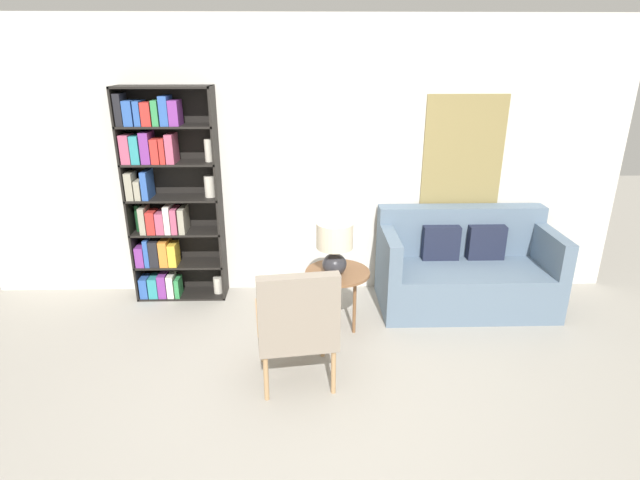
# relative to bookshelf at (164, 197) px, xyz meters

# --- Properties ---
(ground_plane) EXTENTS (14.00, 14.00, 0.00)m
(ground_plane) POSITION_rel_bookshelf_xyz_m (1.33, -1.84, -1.06)
(ground_plane) COLOR #9E998E
(wall_back) EXTENTS (6.40, 0.08, 2.70)m
(wall_back) POSITION_rel_bookshelf_xyz_m (1.35, 0.19, 0.30)
(wall_back) COLOR silver
(wall_back) RESTS_ON ground_plane
(bookshelf) EXTENTS (0.89, 0.30, 2.08)m
(bookshelf) POSITION_rel_bookshelf_xyz_m (0.00, 0.00, 0.00)
(bookshelf) COLOR black
(bookshelf) RESTS_ON ground_plane
(armchair) EXTENTS (0.64, 0.63, 0.96)m
(armchair) POSITION_rel_bookshelf_xyz_m (1.30, -1.53, -0.50)
(armchair) COLOR tan
(armchair) RESTS_ON ground_plane
(couch) EXTENTS (1.65, 0.83, 0.94)m
(couch) POSITION_rel_bookshelf_xyz_m (2.92, -0.24, -0.70)
(couch) COLOR slate
(couch) RESTS_ON ground_plane
(side_table) EXTENTS (0.57, 0.57, 0.56)m
(side_table) POSITION_rel_bookshelf_xyz_m (1.64, -0.70, -0.55)
(side_table) COLOR brown
(side_table) RESTS_ON ground_plane
(table_lamp) EXTENTS (0.31, 0.31, 0.47)m
(table_lamp) POSITION_rel_bookshelf_xyz_m (1.61, -0.76, -0.21)
(table_lamp) COLOR #2D2D33
(table_lamp) RESTS_ON side_table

